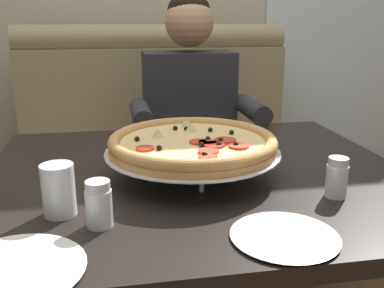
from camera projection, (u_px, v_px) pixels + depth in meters
name	position (u px, v px, depth m)	size (l,w,h in m)	color
booth_bench	(161.00, 174.00, 2.22)	(1.40, 0.78, 1.13)	#998966
dining_table	(198.00, 201.00, 1.23)	(1.16, 1.00, 0.76)	black
diner_main	(193.00, 126.00, 1.90)	(0.54, 0.64, 1.27)	#2D3342
pizza	(193.00, 144.00, 1.15)	(0.47, 0.47, 0.12)	silver
shaker_oregano	(337.00, 180.00, 1.02)	(0.05, 0.05, 0.10)	white
shaker_parmesan	(99.00, 207.00, 0.88)	(0.05, 0.05, 0.10)	white
plate_near_left	(285.00, 233.00, 0.84)	(0.21, 0.21, 0.02)	white
plate_near_right	(9.00, 268.00, 0.72)	(0.25, 0.25, 0.02)	white
drinking_glass	(59.00, 192.00, 0.93)	(0.07, 0.07, 0.11)	silver
patio_chair	(322.00, 100.00, 3.47)	(0.43, 0.43, 0.86)	black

